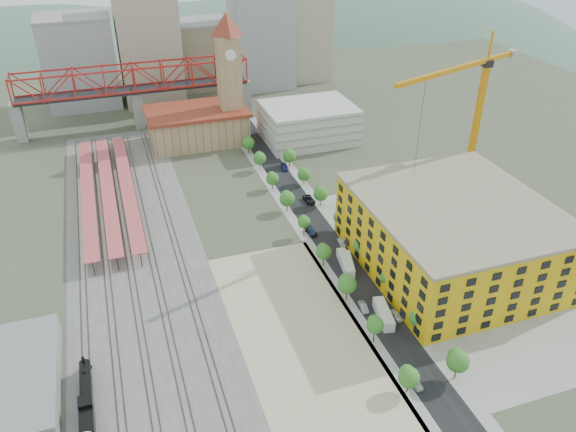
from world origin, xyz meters
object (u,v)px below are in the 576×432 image
object	(u,v)px
locomotive	(86,396)
tower_crane	(473,107)
site_trailer_c	(347,264)
construction_building	(453,235)
site_trailer_a	(384,314)
clock_tower	(229,67)
site_trailer_d	(345,261)
car_0	(416,383)
site_trailer_b	(383,313)

from	to	relation	value
locomotive	tower_crane	bearing A→B (deg)	21.08
locomotive	site_trailer_c	size ratio (longest dim) A/B	2.10
construction_building	site_trailer_c	distance (m)	28.07
site_trailer_a	site_trailer_c	distance (m)	20.69
clock_tower	locomotive	xyz separation A→B (m)	(-58.00, -117.30, -26.81)
site_trailer_c	site_trailer_d	size ratio (longest dim) A/B	1.07
construction_building	tower_crane	size ratio (longest dim) A/B	0.95
tower_crane	car_0	bearing A→B (deg)	-128.79
construction_building	tower_crane	xyz separation A→B (m)	(18.81, 25.40, 23.48)
site_trailer_d	car_0	distance (m)	42.82
site_trailer_d	construction_building	bearing A→B (deg)	-8.89
locomotive	tower_crane	size ratio (longest dim) A/B	0.38
clock_tower	site_trailer_c	distance (m)	97.46
tower_crane	site_trailer_b	world-z (taller)	tower_crane
site_trailer_a	site_trailer_c	size ratio (longest dim) A/B	1.02
tower_crane	site_trailer_d	bearing A→B (deg)	-159.48
site_trailer_a	site_trailer_d	xyz separation A→B (m)	(0.00, 22.51, -0.11)
site_trailer_a	site_trailer_b	xyz separation A→B (m)	(0.00, 0.50, -0.13)
site_trailer_d	car_0	bearing A→B (deg)	-84.55
tower_crane	site_trailer_d	world-z (taller)	tower_crane
clock_tower	locomotive	size ratio (longest dim) A/B	2.57
site_trailer_b	site_trailer_d	xyz separation A→B (m)	(0.00, 22.01, 0.01)
site_trailer_d	site_trailer_a	bearing A→B (deg)	-80.53
site_trailer_b	site_trailer_c	size ratio (longest dim) A/B	0.93
site_trailer_a	car_0	world-z (taller)	site_trailer_a
site_trailer_d	car_0	xyz separation A→B (m)	(-3.00, -42.71, -0.51)
tower_crane	site_trailer_d	size ratio (longest dim) A/B	5.92
clock_tower	site_trailer_b	xyz separation A→B (m)	(8.00, -113.38, -27.48)
site_trailer_d	car_0	size ratio (longest dim) A/B	2.13
tower_crane	site_trailer_c	distance (m)	57.88
construction_building	tower_crane	distance (m)	39.37
tower_crane	car_0	xyz separation A→B (m)	(-47.81, -59.48, -32.17)
construction_building	car_0	distance (m)	45.59
site_trailer_a	site_trailer_d	size ratio (longest dim) A/B	1.09
tower_crane	car_0	size ratio (longest dim) A/B	12.64
construction_building	site_trailer_b	distance (m)	30.37
construction_building	site_trailer_b	xyz separation A→B (m)	(-26.00, -13.38, -8.19)
site_trailer_c	construction_building	bearing A→B (deg)	0.18
tower_crane	site_trailer_b	distance (m)	67.19
construction_building	car_0	xyz separation A→B (m)	(-29.00, -34.09, -8.69)
site_trailer_b	site_trailer_d	distance (m)	22.01
construction_building	site_trailer_c	xyz separation A→B (m)	(-26.00, 6.80, -8.10)
clock_tower	site_trailer_c	world-z (taller)	clock_tower
construction_building	site_trailer_a	size ratio (longest dim) A/B	5.14
site_trailer_a	clock_tower	bearing A→B (deg)	104.56
site_trailer_c	car_0	size ratio (longest dim) A/B	2.28
construction_building	site_trailer_d	world-z (taller)	construction_building
locomotive	site_trailer_d	distance (m)	70.92
site_trailer_c	car_0	bearing A→B (deg)	-79.35
clock_tower	construction_building	size ratio (longest dim) A/B	1.03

